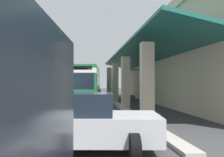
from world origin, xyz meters
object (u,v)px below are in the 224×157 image
at_px(parked_sedan_silver, 70,121).
at_px(potted_palm, 129,94).
at_px(transit_bus, 85,82).
at_px(pedestrian, 29,96).

bearing_deg(parked_sedan_silver, potted_palm, 164.84).
distance_m(transit_bus, pedestrian, 10.11).
bearing_deg(pedestrian, parked_sedan_silver, 20.12).
relative_size(transit_bus, pedestrian, 6.39).
xyz_separation_m(transit_bus, potted_palm, (0.06, 4.25, -1.16)).
relative_size(transit_bus, parked_sedan_silver, 2.48).
bearing_deg(potted_palm, parked_sedan_silver, -15.16).
relative_size(pedestrian, potted_palm, 0.56).
height_order(parked_sedan_silver, pedestrian, pedestrian).
xyz_separation_m(parked_sedan_silver, pedestrian, (-7.31, -2.68, 0.26)).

